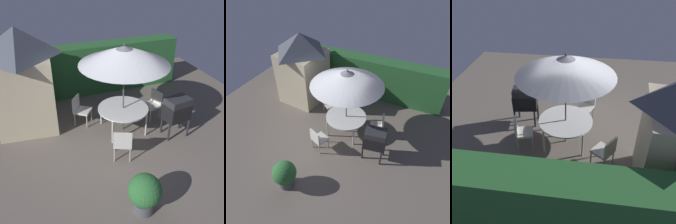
# 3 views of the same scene
# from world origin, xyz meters

# --- Properties ---
(ground_plane) EXTENTS (11.00, 11.00, 0.00)m
(ground_plane) POSITION_xyz_m (0.00, 0.00, 0.00)
(ground_plane) COLOR #6B6056
(hedge_backdrop) EXTENTS (7.31, 0.73, 1.79)m
(hedge_backdrop) POSITION_xyz_m (0.00, 3.50, 0.89)
(hedge_backdrop) COLOR #28602D
(hedge_backdrop) RESTS_ON ground
(patio_table) EXTENTS (1.47, 1.47, 0.75)m
(patio_table) POSITION_xyz_m (0.49, 0.68, 0.70)
(patio_table) COLOR white
(patio_table) RESTS_ON ground
(patio_umbrella) EXTENTS (2.45, 2.45, 2.65)m
(patio_umbrella) POSITION_xyz_m (0.49, 0.68, 2.34)
(patio_umbrella) COLOR #4C4C51
(patio_umbrella) RESTS_ON ground
(bbq_grill) EXTENTS (0.77, 0.60, 1.20)m
(bbq_grill) POSITION_xyz_m (1.81, -0.07, 0.85)
(bbq_grill) COLOR black
(bbq_grill) RESTS_ON ground
(chair_near_shed) EXTENTS (0.65, 0.65, 0.90)m
(chair_near_shed) POSITION_xyz_m (-0.61, 1.47, 0.52)
(chair_near_shed) COLOR silver
(chair_near_shed) RESTS_ON ground
(chair_far_side) EXTENTS (0.60, 0.61, 0.90)m
(chair_far_side) POSITION_xyz_m (-0.01, -0.54, 0.52)
(chair_far_side) COLOR silver
(chair_far_side) RESTS_ON ground
(chair_toward_hedge) EXTENTS (0.57, 0.57, 0.90)m
(chair_toward_hedge) POSITION_xyz_m (1.66, 1.01, 0.52)
(chair_toward_hedge) COLOR silver
(chair_toward_hedge) RESTS_ON ground
(potted_plant_by_shed) EXTENTS (0.70, 0.70, 0.92)m
(potted_plant_by_shed) POSITION_xyz_m (-0.20, -2.19, 0.51)
(potted_plant_by_shed) COLOR #4C4C51
(potted_plant_by_shed) RESTS_ON ground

